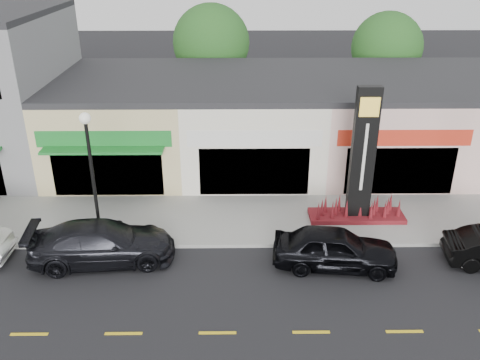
{
  "coord_description": "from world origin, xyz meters",
  "views": [
    {
      "loc": [
        -2.41,
        -15.64,
        11.27
      ],
      "look_at": [
        -2.21,
        4.0,
        2.14
      ],
      "focal_mm": 38.0,
      "sensor_mm": 36.0,
      "label": 1
    }
  ],
  "objects_px": {
    "pylon_sign": "(361,175)",
    "car_black_sedan": "(335,248)",
    "car_dark_sedan": "(102,243)",
    "lamp_west_near": "(91,166)"
  },
  "relations": [
    {
      "from": "pylon_sign",
      "to": "car_dark_sedan",
      "type": "height_order",
      "value": "pylon_sign"
    },
    {
      "from": "lamp_west_near",
      "to": "car_black_sedan",
      "type": "relative_size",
      "value": 1.17
    },
    {
      "from": "lamp_west_near",
      "to": "car_dark_sedan",
      "type": "height_order",
      "value": "lamp_west_near"
    },
    {
      "from": "pylon_sign",
      "to": "car_black_sedan",
      "type": "xyz_separation_m",
      "value": [
        -1.63,
        -3.49,
        -1.48
      ]
    },
    {
      "from": "pylon_sign",
      "to": "car_dark_sedan",
      "type": "bearing_deg",
      "value": -164.0
    },
    {
      "from": "lamp_west_near",
      "to": "car_dark_sedan",
      "type": "distance_m",
      "value": 3.02
    },
    {
      "from": "car_dark_sedan",
      "to": "pylon_sign",
      "type": "bearing_deg",
      "value": -79.96
    },
    {
      "from": "lamp_west_near",
      "to": "car_black_sedan",
      "type": "distance_m",
      "value": 9.91
    },
    {
      "from": "car_dark_sedan",
      "to": "car_black_sedan",
      "type": "bearing_deg",
      "value": -98.93
    },
    {
      "from": "lamp_west_near",
      "to": "pylon_sign",
      "type": "distance_m",
      "value": 11.19
    }
  ]
}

